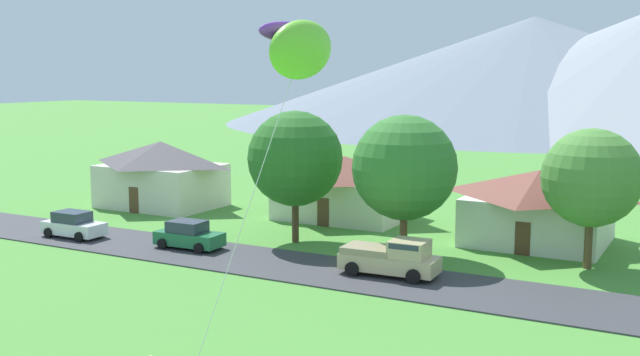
% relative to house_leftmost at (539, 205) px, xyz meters
% --- Properties ---
extents(road_strip, '(160.00, 6.02, 0.08)m').
position_rel_house_leftmost_xyz_m(road_strip, '(-5.29, -12.66, -2.36)').
color(road_strip, '#38383D').
rests_on(road_strip, ground).
extents(mountain_east_ridge, '(129.79, 129.79, 22.12)m').
position_rel_house_leftmost_xyz_m(mountain_east_ridge, '(-27.80, 115.97, 8.66)').
color(mountain_east_ridge, slate).
rests_on(mountain_east_ridge, ground).
extents(house_leftmost, '(8.95, 8.32, 4.64)m').
position_rel_house_leftmost_xyz_m(house_leftmost, '(0.00, 0.00, 0.00)').
color(house_leftmost, silver).
rests_on(house_leftmost, ground).
extents(house_left_center, '(9.63, 7.07, 5.26)m').
position_rel_house_leftmost_xyz_m(house_left_center, '(-29.53, -1.32, 0.32)').
color(house_left_center, beige).
rests_on(house_left_center, ground).
extents(house_rightmost, '(9.77, 7.21, 4.63)m').
position_rel_house_leftmost_xyz_m(house_rightmost, '(-14.38, 1.28, -0.01)').
color(house_rightmost, beige).
rests_on(house_rightmost, ground).
extents(tree_left_of_center, '(6.11, 6.11, 8.36)m').
position_rel_house_leftmost_xyz_m(tree_left_of_center, '(-6.01, -7.65, 2.89)').
color(tree_left_of_center, brown).
rests_on(tree_left_of_center, ground).
extents(tree_center, '(6.01, 6.01, 8.38)m').
position_rel_house_leftmost_xyz_m(tree_center, '(-13.54, -7.31, 2.96)').
color(tree_center, '#4C3823').
rests_on(tree_center, ground).
extents(tree_right_of_center, '(5.40, 5.40, 7.77)m').
position_rel_house_leftmost_xyz_m(tree_right_of_center, '(3.91, -5.15, 2.65)').
color(tree_right_of_center, brown).
rests_on(tree_right_of_center, ground).
extents(parked_car_green_west_end, '(4.26, 2.20, 1.68)m').
position_rel_house_leftmost_xyz_m(parked_car_green_west_end, '(-18.27, -12.11, -1.54)').
color(parked_car_green_west_end, '#237042').
rests_on(parked_car_green_west_end, road_strip).
extents(parked_car_white_mid_west, '(4.23, 2.14, 1.68)m').
position_rel_house_leftmost_xyz_m(parked_car_white_mid_west, '(-26.84, -13.23, -1.54)').
color(parked_car_white_mid_west, white).
rests_on(parked_car_white_mid_west, road_strip).
extents(pickup_truck_sand_west_side, '(5.28, 2.50, 1.99)m').
position_rel_house_leftmost_xyz_m(pickup_truck_sand_west_side, '(-4.88, -11.96, -1.34)').
color(pickup_truck_sand_west_side, '#C6B284').
rests_on(pickup_truck_sand_west_side, road_strip).
extents(kite_flyer_with_kite, '(1.98, 6.58, 12.26)m').
position_rel_house_leftmost_xyz_m(kite_flyer_with_kite, '(0.19, -30.45, 8.73)').
color(kite_flyer_with_kite, navy).
rests_on(kite_flyer_with_kite, ground).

